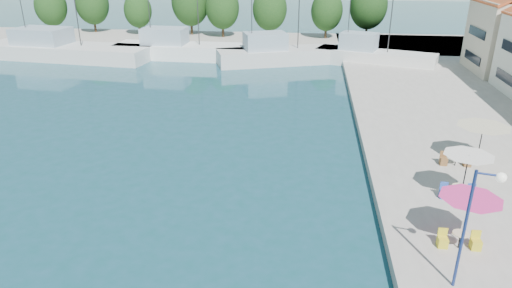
# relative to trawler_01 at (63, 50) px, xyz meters

# --- Properties ---
(quay_far) EXTENTS (90.00, 16.00, 0.60)m
(quay_far) POSITION_rel_trawler_01_xyz_m (21.61, 12.65, -0.77)
(quay_far) COLOR #9D978E
(quay_far) RESTS_ON ground
(trawler_01) EXTENTS (22.65, 8.22, 10.20)m
(trawler_01) POSITION_rel_trawler_01_xyz_m (0.00, 0.00, 0.00)
(trawler_01) COLOR silver
(trawler_01) RESTS_ON ground
(trawler_02) EXTENTS (18.35, 5.32, 10.20)m
(trawler_02) POSITION_rel_trawler_01_xyz_m (15.22, 2.17, 0.00)
(trawler_02) COLOR white
(trawler_02) RESTS_ON ground
(trawler_03) EXTENTS (17.02, 9.62, 10.20)m
(trawler_03) POSITION_rel_trawler_01_xyz_m (28.13, 0.72, 0.00)
(trawler_03) COLOR silver
(trawler_03) RESTS_ON ground
(trawler_04) EXTENTS (14.46, 8.09, 10.20)m
(trawler_04) POSITION_rel_trawler_01_xyz_m (39.07, 0.75, 0.00)
(trawler_04) COLOR silver
(trawler_04) RESTS_ON ground
(tree_01) EXTENTS (4.93, 4.93, 7.30)m
(tree_01) POSITION_rel_trawler_01_xyz_m (-9.73, 15.48, 3.74)
(tree_01) COLOR #3F2B19
(tree_01) RESTS_ON quay_far
(tree_02) EXTENTS (5.25, 5.25, 7.77)m
(tree_02) POSITION_rel_trawler_01_xyz_m (-3.67, 17.42, 4.02)
(tree_02) COLOR #3F2B19
(tree_02) RESTS_ON quay_far
(tree_03) EXTENTS (4.34, 4.34, 6.42)m
(tree_03) POSITION_rel_trawler_01_xyz_m (4.29, 16.33, 3.24)
(tree_03) COLOR #3F2B19
(tree_03) RESTS_ON quay_far
(tree_04) EXTENTS (5.85, 5.85, 8.66)m
(tree_04) POSITION_rel_trawler_01_xyz_m (12.71, 16.88, 4.53)
(tree_04) COLOR #3F2B19
(tree_04) RESTS_ON quay_far
(tree_05) EXTENTS (5.12, 5.12, 7.57)m
(tree_05) POSITION_rel_trawler_01_xyz_m (18.07, 15.29, 3.90)
(tree_05) COLOR #3F2B19
(tree_05) RESTS_ON quay_far
(tree_06) EXTENTS (5.11, 5.11, 7.57)m
(tree_06) POSITION_rel_trawler_01_xyz_m (25.34, 14.69, 3.90)
(tree_06) COLOR #3F2B19
(tree_06) RESTS_ON quay_far
(tree_07) EXTENTS (4.72, 4.72, 6.99)m
(tree_07) POSITION_rel_trawler_01_xyz_m (33.81, 16.01, 3.56)
(tree_07) COLOR #3F2B19
(tree_07) RESTS_ON quay_far
(tree_08) EXTENTS (5.59, 5.59, 8.28)m
(tree_08) POSITION_rel_trawler_01_xyz_m (39.98, 17.09, 4.31)
(tree_08) COLOR #3F2B19
(tree_08) RESTS_ON quay_far
(umbrella_pink) EXTENTS (2.69, 2.69, 2.30)m
(umbrella_pink) POSITION_rel_trawler_01_xyz_m (38.90, -37.20, 1.59)
(umbrella_pink) COLOR black
(umbrella_pink) RESTS_ON quay_right
(umbrella_white) EXTENTS (2.56, 2.56, 2.48)m
(umbrella_white) POSITION_rel_trawler_01_xyz_m (40.05, -32.91, 1.76)
(umbrella_white) COLOR black
(umbrella_white) RESTS_ON quay_right
(umbrella_cream) EXTENTS (3.16, 3.16, 2.36)m
(umbrella_cream) POSITION_rel_trawler_01_xyz_m (42.35, -28.05, 1.65)
(umbrella_cream) COLOR black
(umbrella_cream) RESTS_ON quay_right
(cafe_table_01) EXTENTS (1.82, 0.70, 0.76)m
(cafe_table_01) POSITION_rel_trawler_01_xyz_m (38.65, -37.56, -0.18)
(cafe_table_01) COLOR black
(cafe_table_01) RESTS_ON quay_right
(cafe_table_02) EXTENTS (1.82, 0.70, 0.76)m
(cafe_table_02) POSITION_rel_trawler_01_xyz_m (39.83, -33.02, -0.18)
(cafe_table_02) COLOR black
(cafe_table_02) RESTS_ON quay_right
(cafe_table_03) EXTENTS (1.82, 0.70, 0.76)m
(cafe_table_03) POSITION_rel_trawler_01_xyz_m (40.85, -28.78, -0.18)
(cafe_table_03) COLOR black
(cafe_table_03) RESTS_ON quay_right
(street_lamp) EXTENTS (1.02, 0.42, 5.03)m
(street_lamp) POSITION_rel_trawler_01_xyz_m (38.05, -40.23, 3.02)
(street_lamp) COLOR navy
(street_lamp) RESTS_ON quay_right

